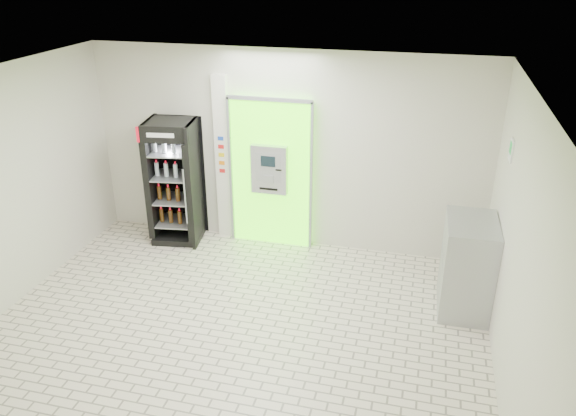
% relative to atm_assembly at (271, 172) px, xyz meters
% --- Properties ---
extents(ground, '(6.00, 6.00, 0.00)m').
position_rel_atm_assembly_xyz_m(ground, '(0.20, -2.41, -1.17)').
color(ground, beige).
rests_on(ground, ground).
extents(room_shell, '(6.00, 6.00, 6.00)m').
position_rel_atm_assembly_xyz_m(room_shell, '(0.20, -2.41, 0.67)').
color(room_shell, beige).
rests_on(room_shell, ground).
extents(atm_assembly, '(1.30, 0.24, 2.33)m').
position_rel_atm_assembly_xyz_m(atm_assembly, '(0.00, 0.00, 0.00)').
color(atm_assembly, '#53FF10').
rests_on(atm_assembly, ground).
extents(pillar, '(0.22, 0.11, 2.60)m').
position_rel_atm_assembly_xyz_m(pillar, '(-0.78, 0.04, 0.13)').
color(pillar, silver).
rests_on(pillar, ground).
extents(beverage_cooler, '(0.82, 0.77, 1.94)m').
position_rel_atm_assembly_xyz_m(beverage_cooler, '(-1.48, -0.24, -0.24)').
color(beverage_cooler, black).
rests_on(beverage_cooler, ground).
extents(steel_cabinet, '(0.63, 0.93, 1.22)m').
position_rel_atm_assembly_xyz_m(steel_cabinet, '(2.88, -1.16, -0.56)').
color(steel_cabinet, '#9A9DA1').
rests_on(steel_cabinet, ground).
extents(exit_sign, '(0.02, 0.22, 0.26)m').
position_rel_atm_assembly_xyz_m(exit_sign, '(3.19, -1.01, 0.95)').
color(exit_sign, white).
rests_on(exit_sign, room_shell).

